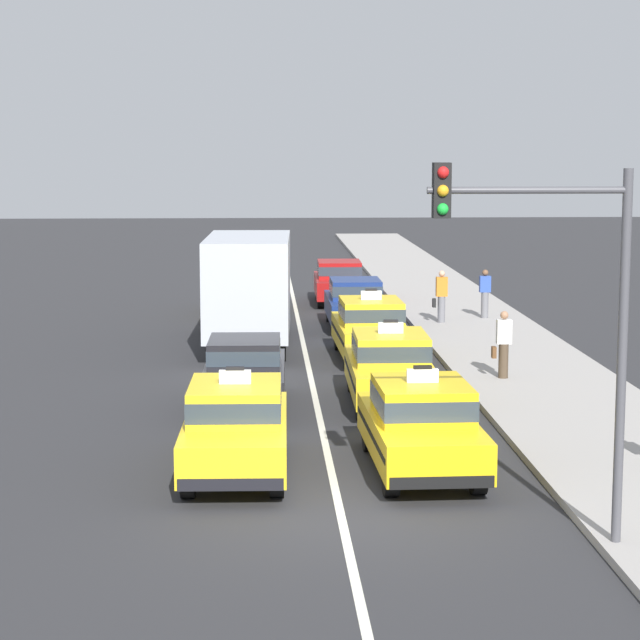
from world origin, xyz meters
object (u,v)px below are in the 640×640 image
taxi_left_nearest (236,426)px  pedestrian_by_storefront (441,296)px  taxi_right_nearest (421,424)px  taxi_right_third (371,327)px  sedan_right_fifth (339,281)px  sedan_left_second (245,371)px  taxi_left_fourth (246,288)px  pedestrian_mid_block (485,294)px  taxi_right_second (390,367)px  pedestrian_trailing (503,345)px  traffic_light_pole (557,289)px  box_truck_left_third (250,286)px  sedan_right_fourth (355,302)px

taxi_left_nearest → pedestrian_by_storefront: taxi_left_nearest is taller
taxi_right_nearest → taxi_right_third: (0.15, 11.73, 0.00)m
sedan_right_fifth → sedan_left_second: bearing=-100.2°
taxi_left_fourth → pedestrian_mid_block: size_ratio=2.88×
taxi_right_second → pedestrian_by_storefront: size_ratio=2.72×
sedan_left_second → taxi_right_second: (3.26, 0.18, 0.03)m
sedan_right_fifth → pedestrian_trailing: 15.97m
taxi_right_second → traffic_light_pole: traffic_light_pole is taller
taxi_left_nearest → taxi_right_third: same height
box_truck_left_third → pedestrian_trailing: box_truck_left_third is taller
sedan_left_second → box_truck_left_third: size_ratio=0.62×
taxi_right_nearest → sedan_right_fifth: 23.76m
taxi_left_nearest → pedestrian_by_storefront: (6.26, 17.56, 0.11)m
traffic_light_pole → sedan_right_fourth: bearing=92.9°
sedan_left_second → taxi_right_second: 3.26m
sedan_right_fifth → pedestrian_by_storefront: pedestrian_by_storefront is taller
taxi_right_nearest → sedan_right_fourth: bearing=89.4°
taxi_right_third → pedestrian_mid_block: taxi_right_third is taller
sedan_left_second → pedestrian_trailing: pedestrian_trailing is taller
taxi_left_fourth → taxi_right_third: size_ratio=1.00×
sedan_right_fifth → pedestrian_trailing: bearing=-79.1°
sedan_left_second → taxi_right_second: size_ratio=0.95×
sedan_left_second → pedestrian_trailing: bearing=21.8°
taxi_right_third → traffic_light_pole: bearing=-86.0°
sedan_right_fourth → traffic_light_pole: 22.23m
sedan_right_fourth → sedan_right_fifth: (-0.12, 6.23, 0.00)m
taxi_right_nearest → sedan_right_fifth: bearing=89.9°
taxi_left_nearest → taxi_right_second: same height
taxi_right_nearest → sedan_right_fourth: taxi_right_nearest is taller
taxi_right_second → sedan_right_fifth: size_ratio=1.06×
sedan_left_second → taxi_right_third: bearing=61.4°
sedan_right_fifth → taxi_left_nearest: bearing=-98.1°
taxi_left_nearest → taxi_right_third: (3.45, 11.69, 0.00)m
taxi_right_third → pedestrian_by_storefront: 6.51m
taxi_left_nearest → taxi_left_fourth: size_ratio=1.00×
taxi_left_nearest → box_truck_left_third: 13.95m
taxi_left_fourth → pedestrian_trailing: bearing=-64.2°
box_truck_left_third → taxi_right_third: 4.09m
taxi_left_fourth → taxi_right_third: same height
taxi_left_nearest → sedan_right_fourth: taxi_left_nearest is taller
pedestrian_mid_block → traffic_light_pole: size_ratio=0.29×
taxi_left_nearest → traffic_light_pole: 7.08m
taxi_left_nearest → taxi_right_second: (3.35, 5.70, 0.00)m
pedestrian_by_storefront → sedan_right_fourth: bearing=-178.5°
taxi_right_second → sedan_right_fourth: size_ratio=1.07×
sedan_left_second → taxi_right_second: bearing=3.1°
sedan_right_fourth → pedestrian_trailing: bearing=-72.9°
box_truck_left_third → taxi_right_nearest: bearing=-77.2°
sedan_right_fourth → pedestrian_mid_block: (4.37, 1.05, 0.11)m
sedan_right_fourth → taxi_right_nearest: bearing=-90.6°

